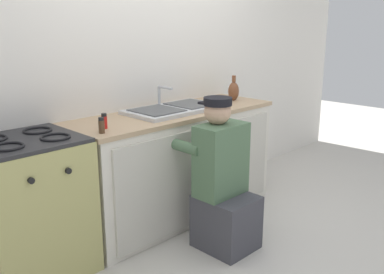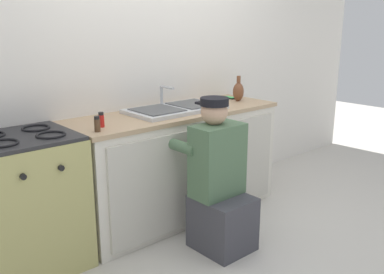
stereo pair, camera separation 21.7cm
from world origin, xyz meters
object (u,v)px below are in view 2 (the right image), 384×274
Objects in this scene: stove_range at (28,203)px; spice_bottle_pepper at (97,124)px; cell_phone at (229,98)px; sink_double_basin at (176,108)px; vase_decorative at (238,91)px; plumber_person at (219,187)px; spice_bottle_red at (101,120)px.

spice_bottle_pepper is at bearing -23.33° from stove_range.
stove_range reaches higher than cell_phone.
sink_double_basin is 0.72m from vase_decorative.
plumber_person reaches higher than stove_range.
sink_double_basin is 1.34m from stove_range.
spice_bottle_red is 0.75× the size of cell_phone.
stove_range is at bearing 179.22° from vase_decorative.
spice_bottle_red is at bearing 138.53° from plumber_person.
plumber_person is 1.17m from vase_decorative.
spice_bottle_pepper is at bearing 147.26° from plumber_person.
cell_phone is at bearing 9.25° from sink_double_basin.
plumber_person is at bearing -29.31° from stove_range.
sink_double_basin is 0.86× the size of stove_range.
spice_bottle_red is 0.46× the size of vase_decorative.
spice_bottle_red is (-0.61, 0.54, 0.50)m from plumber_person.
vase_decorative reaches higher than stove_range.
sink_double_basin is 0.85m from spice_bottle_pepper.
sink_double_basin reaches higher than stove_range.
sink_double_basin reaches higher than spice_bottle_red.
spice_bottle_red is (0.52, -0.10, 0.50)m from stove_range.
stove_range is at bearing 150.69° from plumber_person.
spice_bottle_pepper is at bearing -166.92° from sink_double_basin.
spice_bottle_red is at bearing -177.30° from vase_decorative.
spice_bottle_pepper is 0.46× the size of vase_decorative.
spice_bottle_red is 1.46m from vase_decorative.
vase_decorative is 0.18m from cell_phone.
vase_decorative reaches higher than spice_bottle_red.
spice_bottle_pepper is (0.44, -0.19, 0.50)m from stove_range.
spice_bottle_pepper is (-0.08, -0.09, 0.00)m from spice_bottle_red.
cell_phone is at bearing 3.57° from stove_range.
plumber_person reaches higher than sink_double_basin.
plumber_person reaches higher than spice_bottle_pepper.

